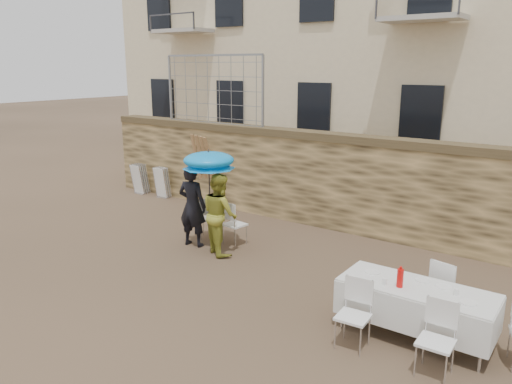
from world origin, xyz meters
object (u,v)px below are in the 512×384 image
Objects in this scene: banquet_table at (417,290)px; table_chair_front_left at (353,315)px; table_chair_back at (446,289)px; table_chair_front_right at (436,341)px; woman_dress at (220,214)px; chair_stack_left at (143,178)px; umbrella at (209,163)px; chair_stack_right at (164,182)px; soda_bottle at (400,278)px; man_suit at (192,206)px; couple_chair_left at (210,218)px; couple_chair_right at (235,223)px.

table_chair_front_left reaches higher than banquet_table.
table_chair_front_right is at bearing 113.07° from table_chair_back.
woman_dress is 1.81× the size of chair_stack_left.
table_chair_back is (4.88, -0.24, -1.34)m from umbrella.
table_chair_front_right reaches higher than chair_stack_right.
table_chair_front_left is (-0.40, -0.60, -0.43)m from soda_bottle.
table_chair_front_right is (0.50, -0.75, -0.25)m from banquet_table.
soda_bottle is at bearing -166.97° from woman_dress.
umbrella reaches higher than banquet_table.
man_suit reaches higher than banquet_table.
couple_chair_left is at bearing 4.64° from table_chair_back.
table_chair_back is 9.10m from chair_stack_right.
woman_dress is 5.67m from chair_stack_left.
man_suit reaches higher than table_chair_front_right.
chair_stack_left reaches higher than banquet_table.
man_suit reaches higher than couple_chair_left.
umbrella is 4.71m from chair_stack_right.
table_chair_back reaches higher than banquet_table.
umbrella is at bearing 167.44° from banquet_table.
soda_bottle is (4.18, -1.64, 0.43)m from couple_chair_right.
banquet_table is at bearing -164.43° from woman_dress.
soda_bottle is (4.88, -1.64, 0.43)m from couple_chair_left.
woman_dress reaches higher than table_chair_front_right.
man_suit is 1.83× the size of couple_chair_left.
chair_stack_left is (-9.61, 2.64, -0.02)m from table_chair_back.
chair_stack_right is (-4.13, 1.94, -0.02)m from couple_chair_right.
chair_stack_left is at bearing 1.69° from woman_dress.
soda_bottle is 0.27× the size of table_chair_front_left.
man_suit is at bearing 169.49° from banquet_table.
man_suit is 0.83× the size of banquet_table.
couple_chair_left is 4.74m from chair_stack_left.
couple_chair_right is 4.63m from table_chair_back.
table_chair_front_right is at bearing 124.95° from couple_chair_left.
banquet_table is at bearing 130.47° from couple_chair_left.
table_chair_back is 1.04× the size of chair_stack_left.
table_chair_front_right is at bearing -24.93° from chair_stack_right.
chair_stack_right is at bearing 158.01° from banquet_table.
chair_stack_left is at bearing -57.34° from couple_chair_left.
umbrella is at bearing -175.54° from man_suit.
woman_dress reaches higher than table_chair_front_left.
chair_stack_left is 0.90m from chair_stack_right.
chair_stack_right is at bearing 156.65° from soda_bottle.
table_chair_back is at bearing 178.87° from couple_chair_right.
table_chair_front_left is at bearing -25.42° from chair_stack_left.
umbrella is 5.07m from table_chair_back.
table_chair_front_right is at bearing -171.46° from woman_dress.
banquet_table is 10.02m from chair_stack_left.
banquet_table is 0.30m from soda_bottle.
chair_stack_left is at bearing -13.66° from couple_chair_right.
couple_chair_right is 0.46× the size of banquet_table.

